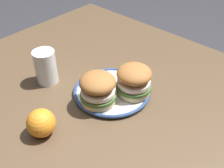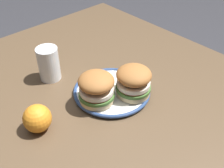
{
  "view_description": "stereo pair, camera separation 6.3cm",
  "coord_description": "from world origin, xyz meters",
  "px_view_note": "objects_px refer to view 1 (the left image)",
  "views": [
    {
      "loc": [
        0.47,
        -0.53,
        1.32
      ],
      "look_at": [
        -0.02,
        0.0,
        0.75
      ],
      "focal_mm": 43.98,
      "sensor_mm": 36.0,
      "label": 1
    },
    {
      "loc": [
        0.51,
        -0.49,
        1.32
      ],
      "look_at": [
        -0.02,
        0.0,
        0.75
      ],
      "focal_mm": 43.98,
      "sensor_mm": 36.0,
      "label": 2
    }
  ],
  "objects_px": {
    "sandwich_half_left": "(134,80)",
    "drinking_glass": "(46,69)",
    "dining_table": "(116,114)",
    "sandwich_half_right": "(98,88)",
    "whole_orange": "(41,123)",
    "dinner_plate": "(112,91)"
  },
  "relations": [
    {
      "from": "sandwich_half_left",
      "to": "drinking_glass",
      "type": "relative_size",
      "value": 1.25
    },
    {
      "from": "dining_table",
      "to": "sandwich_half_right",
      "type": "relative_size",
      "value": 8.09
    },
    {
      "from": "dining_table",
      "to": "sandwich_half_right",
      "type": "distance_m",
      "value": 0.17
    },
    {
      "from": "sandwich_half_left",
      "to": "dining_table",
      "type": "bearing_deg",
      "value": -137.05
    },
    {
      "from": "dining_table",
      "to": "sandwich_half_left",
      "type": "relative_size",
      "value": 8.46
    },
    {
      "from": "drinking_glass",
      "to": "whole_orange",
      "type": "bearing_deg",
      "value": -40.4
    },
    {
      "from": "sandwich_half_left",
      "to": "drinking_glass",
      "type": "bearing_deg",
      "value": -152.93
    },
    {
      "from": "dining_table",
      "to": "sandwich_half_left",
      "type": "distance_m",
      "value": 0.16
    },
    {
      "from": "whole_orange",
      "to": "dinner_plate",
      "type": "bearing_deg",
      "value": 84.34
    },
    {
      "from": "dinner_plate",
      "to": "sandwich_half_right",
      "type": "distance_m",
      "value": 0.09
    },
    {
      "from": "dining_table",
      "to": "whole_orange",
      "type": "xyz_separation_m",
      "value": [
        -0.05,
        -0.27,
        0.13
      ]
    },
    {
      "from": "dinner_plate",
      "to": "sandwich_half_left",
      "type": "bearing_deg",
      "value": 31.83
    },
    {
      "from": "whole_orange",
      "to": "dining_table",
      "type": "bearing_deg",
      "value": 80.3
    },
    {
      "from": "sandwich_half_right",
      "to": "dining_table",
      "type": "bearing_deg",
      "value": 79.6
    },
    {
      "from": "sandwich_half_right",
      "to": "drinking_glass",
      "type": "distance_m",
      "value": 0.23
    },
    {
      "from": "dining_table",
      "to": "sandwich_half_right",
      "type": "height_order",
      "value": "sandwich_half_right"
    },
    {
      "from": "sandwich_half_left",
      "to": "drinking_glass",
      "type": "distance_m",
      "value": 0.31
    },
    {
      "from": "sandwich_half_right",
      "to": "drinking_glass",
      "type": "relative_size",
      "value": 1.3
    },
    {
      "from": "sandwich_half_left",
      "to": "whole_orange",
      "type": "height_order",
      "value": "sandwich_half_left"
    },
    {
      "from": "sandwich_half_right",
      "to": "whole_orange",
      "type": "relative_size",
      "value": 1.93
    },
    {
      "from": "dinner_plate",
      "to": "sandwich_half_right",
      "type": "relative_size",
      "value": 1.63
    },
    {
      "from": "sandwich_half_left",
      "to": "sandwich_half_right",
      "type": "height_order",
      "value": "same"
    }
  ]
}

